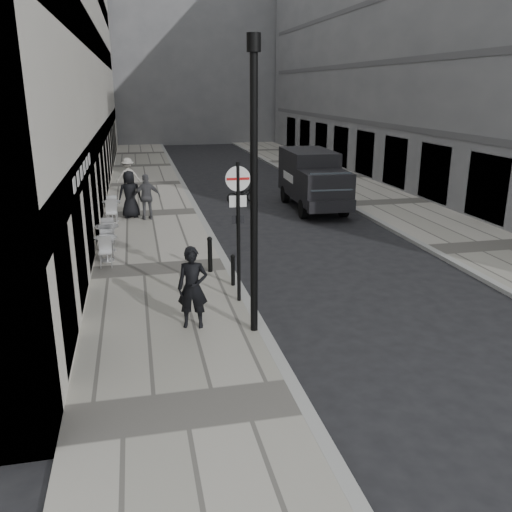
{
  "coord_description": "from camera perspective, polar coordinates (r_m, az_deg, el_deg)",
  "views": [
    {
      "loc": [
        -2.56,
        -5.29,
        5.3
      ],
      "look_at": [
        0.15,
        6.9,
        1.4
      ],
      "focal_mm": 38.0,
      "sensor_mm": 36.0,
      "label": 1
    }
  ],
  "objects": [
    {
      "name": "cyclist",
      "position": [
        26.03,
        -1.5,
        7.05
      ],
      "size": [
        1.64,
        0.85,
        1.69
      ],
      "rotation": [
        0.0,
        0.0,
        0.21
      ],
      "color": "black",
      "rests_on": "ground"
    },
    {
      "name": "building_far",
      "position": [
        61.69,
        -9.44,
        22.41
      ],
      "size": [
        24.0,
        16.0,
        22.0
      ],
      "primitive_type": "cube",
      "color": "slate",
      "rests_on": "ground"
    },
    {
      "name": "cafe_table_mid",
      "position": [
        22.53,
        -14.93,
        4.74
      ],
      "size": [
        0.76,
        1.71,
        0.97
      ],
      "color": "silver",
      "rests_on": "sidewalk"
    },
    {
      "name": "pedestrian_b",
      "position": [
        28.28,
        -13.33,
        8.18
      ],
      "size": [
        1.25,
        0.82,
        1.82
      ],
      "primitive_type": "imported",
      "rotation": [
        0.0,
        0.0,
        3.27
      ],
      "color": "#A9A49C",
      "rests_on": "sidewalk"
    },
    {
      "name": "sign_post",
      "position": [
        13.15,
        -1.89,
        4.44
      ],
      "size": [
        0.6,
        0.09,
        3.51
      ],
      "rotation": [
        0.0,
        0.0,
        -0.02
      ],
      "color": "black",
      "rests_on": "sidewalk"
    },
    {
      "name": "bollard_near",
      "position": [
        14.73,
        -2.44,
        -1.58
      ],
      "size": [
        0.11,
        0.11,
        0.82
      ],
      "primitive_type": "cylinder",
      "color": "black",
      "rests_on": "sidewalk"
    },
    {
      "name": "pedestrian_c",
      "position": [
        23.01,
        -13.12,
        6.34
      ],
      "size": [
        1.03,
        0.75,
        1.95
      ],
      "primitive_type": "imported",
      "rotation": [
        0.0,
        0.0,
        3.28
      ],
      "color": "black",
      "rests_on": "sidewalk"
    },
    {
      "name": "panel_van",
      "position": [
        24.8,
        5.95,
        8.29
      ],
      "size": [
        2.24,
        5.53,
        2.56
      ],
      "rotation": [
        0.0,
        0.0,
        -0.04
      ],
      "color": "black",
      "rests_on": "ground"
    },
    {
      "name": "lamppost",
      "position": [
        11.2,
        -0.22,
        8.36
      ],
      "size": [
        0.28,
        0.28,
        6.17
      ],
      "color": "black",
      "rests_on": "sidewalk"
    },
    {
      "name": "cafe_table_far",
      "position": [
        18.42,
        -15.37,
        2.03
      ],
      "size": [
        0.79,
        1.78,
        1.01
      ],
      "color": "#B7B7B9",
      "rests_on": "sidewalk"
    },
    {
      "name": "far_sidewalk",
      "position": [
        26.53,
        13.63,
        5.45
      ],
      "size": [
        4.0,
        60.0,
        0.12
      ],
      "primitive_type": "cube",
      "color": "#9E988F",
      "rests_on": "ground"
    },
    {
      "name": "pedestrian_a",
      "position": [
        22.54,
        -11.41,
        6.11
      ],
      "size": [
        1.14,
        0.59,
        1.86
      ],
      "primitive_type": "imported",
      "rotation": [
        0.0,
        0.0,
        3.27
      ],
      "color": "#4D4D52",
      "rests_on": "sidewalk"
    },
    {
      "name": "cafe_table_near",
      "position": [
        17.4,
        -15.48,
        0.94
      ],
      "size": [
        0.7,
        1.58,
        0.9
      ],
      "color": "silver",
      "rests_on": "sidewalk"
    },
    {
      "name": "building_left",
      "position": [
        30.22,
        -20.75,
        23.34
      ],
      "size": [
        4.0,
        45.0,
        18.0
      ],
      "primitive_type": "cube",
      "color": "beige",
      "rests_on": "ground"
    },
    {
      "name": "sidewalk",
      "position": [
        23.88,
        -10.92,
        4.34
      ],
      "size": [
        4.0,
        60.0,
        0.12
      ],
      "primitive_type": "cube",
      "color": "#9E988F",
      "rests_on": "ground"
    },
    {
      "name": "walking_man",
      "position": [
        12.1,
        -6.69,
        -3.33
      ],
      "size": [
        0.76,
        0.59,
        1.87
      ],
      "primitive_type": "imported",
      "rotation": [
        0.0,
        0.0,
        -0.23
      ],
      "color": "black",
      "rests_on": "sidewalk"
    },
    {
      "name": "bollard_far",
      "position": [
        15.83,
        -4.87,
        0.06
      ],
      "size": [
        0.13,
        0.13,
        0.99
      ],
      "primitive_type": "cylinder",
      "color": "black",
      "rests_on": "sidewalk"
    }
  ]
}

